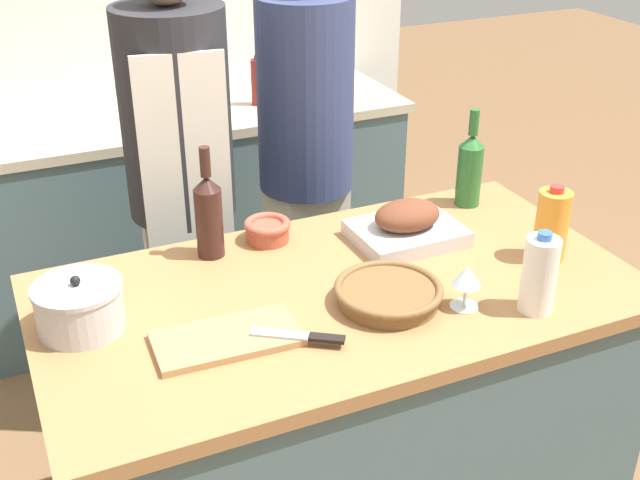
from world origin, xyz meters
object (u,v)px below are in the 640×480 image
(mixing_bowl, at_px, (267,230))
(wine_bottle_dark, at_px, (470,168))
(person_cook_aproned, at_px, (181,178))
(roasting_pan, at_px, (407,226))
(milk_jug, at_px, (539,274))
(knife_chef, at_px, (301,336))
(stock_pot, at_px, (79,307))
(person_cook_guest, at_px, (306,154))
(juice_jug, at_px, (552,225))
(wine_glass_left, at_px, (467,278))
(wicker_basket, at_px, (388,293))
(condiment_bottle_short, at_px, (258,82))
(cutting_board, at_px, (227,339))
(wine_bottle_green, at_px, (209,214))

(mixing_bowl, relative_size, wine_bottle_dark, 0.43)
(person_cook_aproned, bearing_deg, roasting_pan, -45.35)
(milk_jug, height_order, knife_chef, milk_jug)
(wine_bottle_dark, relative_size, knife_chef, 1.56)
(stock_pot, height_order, person_cook_guest, person_cook_guest)
(juice_jug, xyz_separation_m, person_cook_guest, (-0.32, 0.93, -0.08))
(wine_glass_left, bearing_deg, person_cook_aproned, 113.45)
(roasting_pan, height_order, wicker_basket, roasting_pan)
(stock_pot, height_order, person_cook_aproned, person_cook_aproned)
(condiment_bottle_short, height_order, person_cook_aproned, person_cook_aproned)
(cutting_board, distance_m, person_cook_guest, 1.14)
(wine_bottle_dark, bearing_deg, cutting_board, -156.02)
(roasting_pan, relative_size, knife_chef, 1.54)
(wine_bottle_green, bearing_deg, knife_chef, -83.00)
(stock_pot, distance_m, wine_bottle_green, 0.45)
(roasting_pan, xyz_separation_m, stock_pot, (-0.92, -0.08, 0.01))
(wicker_basket, xyz_separation_m, juice_jug, (0.51, 0.03, 0.07))
(roasting_pan, distance_m, wine_glass_left, 0.38)
(wicker_basket, distance_m, milk_jug, 0.37)
(milk_jug, bearing_deg, cutting_board, 166.48)
(roasting_pan, height_order, person_cook_aproned, person_cook_aproned)
(mixing_bowl, xyz_separation_m, condiment_bottle_short, (0.41, 1.19, 0.06))
(wicker_basket, height_order, juice_jug, juice_jug)
(roasting_pan, distance_m, knife_chef, 0.59)
(roasting_pan, xyz_separation_m, condiment_bottle_short, (0.05, 1.35, 0.05))
(wicker_basket, bearing_deg, juice_jug, 3.23)
(condiment_bottle_short, bearing_deg, juice_jug, -80.80)
(stock_pot, height_order, juice_jug, juice_jug)
(person_cook_aproned, height_order, person_cook_guest, person_cook_aproned)
(juice_jug, relative_size, person_cook_aproned, 0.13)
(wine_bottle_green, bearing_deg, wine_bottle_dark, -0.50)
(stock_pot, xyz_separation_m, condiment_bottle_short, (0.97, 1.43, 0.04))
(wine_bottle_green, relative_size, knife_chef, 1.60)
(mixing_bowl, relative_size, juice_jug, 0.63)
(wicker_basket, height_order, knife_chef, wicker_basket)
(roasting_pan, bearing_deg, knife_chef, -143.64)
(person_cook_aproned, bearing_deg, cutting_board, -91.50)
(juice_jug, distance_m, knife_chef, 0.79)
(knife_chef, relative_size, condiment_bottle_short, 0.94)
(stock_pot, height_order, wine_bottle_green, wine_bottle_green)
(cutting_board, distance_m, knife_chef, 0.17)
(knife_chef, bearing_deg, person_cook_guest, 66.22)
(stock_pot, height_order, mixing_bowl, stock_pot)
(wine_bottle_green, bearing_deg, stock_pot, -149.95)
(wine_glass_left, bearing_deg, wine_bottle_green, 133.48)
(knife_chef, bearing_deg, wine_bottle_green, 97.00)
(juice_jug, relative_size, wine_glass_left, 1.82)
(milk_jug, bearing_deg, roasting_pan, 103.42)
(roasting_pan, height_order, wine_bottle_green, wine_bottle_green)
(stock_pot, bearing_deg, wicker_basket, -15.54)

